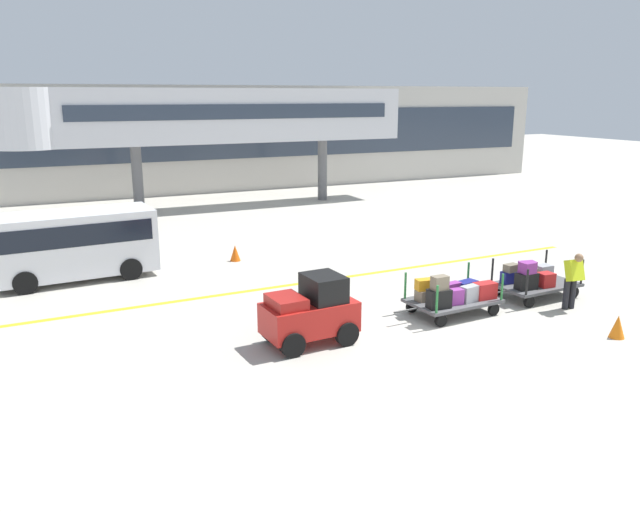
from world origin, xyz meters
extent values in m
plane|color=#B2ADA0|center=(0.00, 0.00, 0.00)|extent=(120.00, 120.00, 0.00)
cube|color=yellow|center=(-1.74, 6.08, 0.00)|extent=(21.67, 0.83, 0.01)
cube|color=#BCB7AD|center=(0.00, 26.00, 3.04)|extent=(48.42, 2.40, 6.08)
cube|color=#2D3847|center=(0.00, 24.75, 3.34)|extent=(46.00, 0.12, 2.80)
cube|color=silver|center=(1.00, 20.00, 4.55)|extent=(17.65, 2.20, 2.60)
cylinder|color=silver|center=(-8.43, 20.00, 4.55)|extent=(3.00, 3.00, 2.60)
cube|color=#2D3847|center=(1.00, 18.86, 4.75)|extent=(15.88, 0.08, 0.70)
cylinder|color=#59595B|center=(-3.86, 20.00, 1.63)|extent=(0.50, 0.50, 3.25)
cylinder|color=#59595B|center=(5.85, 20.00, 1.63)|extent=(0.50, 0.50, 3.25)
cube|color=red|center=(-3.08, 1.69, 0.63)|extent=(2.16, 1.23, 0.70)
cube|color=black|center=(-2.72, 1.71, 1.28)|extent=(0.86, 1.04, 0.60)
cube|color=#A51B16|center=(-3.66, 1.65, 1.10)|extent=(0.76, 0.98, 0.24)
cylinder|color=black|center=(-3.80, 2.16, 0.28)|extent=(0.57, 0.21, 0.56)
cylinder|color=black|center=(-3.73, 1.12, 0.28)|extent=(0.57, 0.21, 0.56)
cylinder|color=black|center=(-2.43, 2.25, 0.28)|extent=(0.57, 0.21, 0.56)
cylinder|color=black|center=(-2.37, 1.21, 0.28)|extent=(0.57, 0.21, 0.56)
cube|color=#4C4C4F|center=(1.11, 1.95, 0.36)|extent=(2.38, 1.54, 0.08)
cylinder|color=#237033|center=(0.01, 2.52, 0.75)|extent=(0.06, 0.06, 0.70)
cylinder|color=#237033|center=(0.09, 1.24, 0.75)|extent=(0.06, 0.06, 0.70)
cylinder|color=#237033|center=(2.13, 2.66, 0.75)|extent=(0.06, 0.06, 0.70)
cylinder|color=#237033|center=(2.21, 1.37, 0.75)|extent=(0.06, 0.06, 0.70)
cylinder|color=black|center=(0.21, 2.49, 0.16)|extent=(0.33, 0.12, 0.32)
cylinder|color=black|center=(0.29, 1.30, 0.16)|extent=(0.33, 0.12, 0.32)
cylinder|color=black|center=(1.93, 2.59, 0.16)|extent=(0.33, 0.12, 0.32)
cylinder|color=black|center=(2.01, 1.41, 0.16)|extent=(0.33, 0.12, 0.32)
cylinder|color=#333333|center=(-0.39, 1.85, 0.34)|extent=(0.70, 0.09, 0.05)
cube|color=#726651|center=(0.38, 2.17, 0.54)|extent=(0.48, 0.35, 0.29)
cube|color=black|center=(0.37, 1.54, 0.64)|extent=(0.59, 0.38, 0.48)
cube|color=black|center=(0.84, 2.23, 0.61)|extent=(0.56, 0.31, 0.41)
cube|color=#8C338C|center=(0.86, 1.60, 0.60)|extent=(0.50, 0.28, 0.39)
cube|color=#8C338C|center=(1.31, 2.29, 0.56)|extent=(0.56, 0.31, 0.32)
cube|color=#99999E|center=(1.37, 1.61, 0.61)|extent=(0.53, 0.34, 0.42)
cube|color=navy|center=(1.81, 2.29, 0.55)|extent=(0.64, 0.44, 0.30)
cube|color=red|center=(1.89, 1.65, 0.61)|extent=(0.57, 0.35, 0.43)
cube|color=orange|center=(0.38, 2.17, 0.83)|extent=(0.51, 0.35, 0.28)
cube|color=#726651|center=(0.37, 1.54, 1.05)|extent=(0.41, 0.27, 0.35)
cube|color=#4C4C4F|center=(4.10, 2.13, 0.36)|extent=(2.38, 1.54, 0.08)
cylinder|color=black|center=(3.01, 2.71, 0.75)|extent=(0.06, 0.06, 0.70)
cylinder|color=black|center=(3.09, 1.42, 0.75)|extent=(0.06, 0.06, 0.70)
cylinder|color=black|center=(5.12, 2.84, 0.75)|extent=(0.06, 0.06, 0.70)
cylinder|color=black|center=(5.20, 1.56, 0.75)|extent=(0.06, 0.06, 0.70)
cylinder|color=black|center=(3.21, 2.67, 0.16)|extent=(0.33, 0.12, 0.32)
cylinder|color=black|center=(3.28, 1.49, 0.16)|extent=(0.33, 0.12, 0.32)
cylinder|color=black|center=(4.93, 2.78, 0.16)|extent=(0.33, 0.12, 0.32)
cylinder|color=black|center=(5.00, 1.59, 0.16)|extent=(0.33, 0.12, 0.32)
cylinder|color=#333333|center=(2.61, 2.04, 0.34)|extent=(0.70, 0.09, 0.05)
cube|color=navy|center=(3.46, 2.46, 0.57)|extent=(0.56, 0.31, 0.33)
cube|color=black|center=(3.44, 1.82, 0.63)|extent=(0.60, 0.35, 0.46)
cube|color=#726651|center=(4.05, 2.45, 0.57)|extent=(0.56, 0.39, 0.35)
cube|color=red|center=(4.10, 1.78, 0.59)|extent=(0.43, 0.38, 0.39)
cube|color=#99999E|center=(4.71, 2.50, 0.58)|extent=(0.46, 0.36, 0.36)
cube|color=#726651|center=(3.46, 2.46, 0.84)|extent=(0.44, 0.30, 0.21)
cube|color=#8C338C|center=(3.44, 1.82, 1.01)|extent=(0.39, 0.34, 0.30)
cube|color=#8C338C|center=(4.05, 2.45, 0.85)|extent=(0.50, 0.36, 0.21)
cylinder|color=black|center=(4.08, 1.00, 0.41)|extent=(0.16, 0.16, 0.82)
cylinder|color=black|center=(4.27, 0.97, 0.41)|extent=(0.16, 0.16, 0.82)
cube|color=#D1E51E|center=(4.16, 0.89, 1.09)|extent=(0.45, 0.47, 0.61)
sphere|color=#8C6647|center=(4.15, 0.77, 1.45)|extent=(0.22, 0.22, 0.22)
cube|color=silver|center=(-7.54, 9.48, 1.15)|extent=(4.93, 2.27, 1.90)
cube|color=black|center=(-7.54, 9.48, 1.55)|extent=(4.55, 2.28, 0.64)
cylinder|color=black|center=(-8.96, 8.49, 0.34)|extent=(0.70, 0.29, 0.68)
cylinder|color=black|center=(-5.99, 8.72, 0.34)|extent=(0.70, 0.29, 0.68)
cone|color=#EA590F|center=(-2.39, 9.52, 0.28)|extent=(0.36, 0.36, 0.55)
cone|color=orange|center=(3.61, -1.05, 0.28)|extent=(0.36, 0.36, 0.55)
camera|label=1|loc=(-8.55, -10.63, 5.54)|focal=35.25mm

